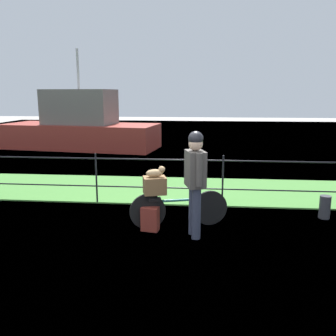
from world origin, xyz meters
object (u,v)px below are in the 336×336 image
(bicycle_main, at_px, (178,209))
(mooring_bollard, at_px, (325,207))
(wooden_crate, at_px, (155,185))
(moored_boat_near, at_px, (81,127))
(backpack_on_paving, at_px, (150,219))
(cyclist_person, at_px, (195,175))
(terrier_dog, at_px, (156,172))

(bicycle_main, xyz_separation_m, mooring_bollard, (2.64, 0.69, -0.11))
(wooden_crate, bearing_deg, moored_boat_near, 115.76)
(bicycle_main, bearing_deg, wooden_crate, -164.10)
(backpack_on_paving, xyz_separation_m, mooring_bollard, (3.08, 0.90, 0.01))
(cyclist_person, relative_size, moored_boat_near, 0.26)
(backpack_on_paving, height_order, moored_boat_near, moored_boat_near)
(terrier_dog, height_order, cyclist_person, cyclist_person)
(bicycle_main, height_order, terrier_dog, terrier_dog)
(bicycle_main, bearing_deg, moored_boat_near, 118.03)
(backpack_on_paving, bearing_deg, cyclist_person, 176.14)
(backpack_on_paving, bearing_deg, terrier_dog, -120.03)
(terrier_dog, xyz_separation_m, backpack_on_paving, (-0.09, -0.11, -0.77))
(bicycle_main, height_order, mooring_bollard, bicycle_main)
(terrier_dog, bearing_deg, wooden_crate, -164.10)
(cyclist_person, relative_size, mooring_bollard, 3.98)
(bicycle_main, bearing_deg, backpack_on_paving, -154.78)
(terrier_dog, xyz_separation_m, mooring_bollard, (2.99, 0.79, -0.76))
(moored_boat_near, bearing_deg, terrier_dog, -64.09)
(terrier_dog, distance_m, cyclist_person, 0.71)
(terrier_dog, distance_m, mooring_bollard, 3.19)
(cyclist_person, bearing_deg, mooring_bollard, 24.62)
(cyclist_person, bearing_deg, moored_boat_near, 118.44)
(wooden_crate, height_order, terrier_dog, terrier_dog)
(wooden_crate, xyz_separation_m, terrier_dog, (0.02, 0.01, 0.22))
(moored_boat_near, bearing_deg, cyclist_person, -61.56)
(mooring_bollard, distance_m, moored_boat_near, 10.90)
(bicycle_main, distance_m, terrier_dog, 0.74)
(terrier_dog, bearing_deg, moored_boat_near, 115.91)
(bicycle_main, height_order, wooden_crate, wooden_crate)
(terrier_dog, distance_m, backpack_on_paving, 0.78)
(mooring_bollard, bearing_deg, wooden_crate, -165.18)
(cyclist_person, bearing_deg, backpack_on_paving, 166.71)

